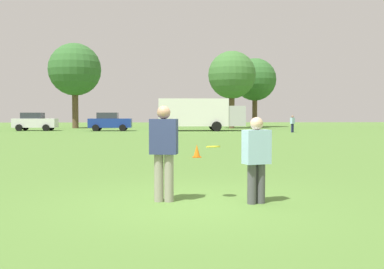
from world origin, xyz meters
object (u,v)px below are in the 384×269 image
player_thrower (164,148)px  parked_car_center (35,122)px  frisbee (213,147)px  player_defender (256,155)px  traffic_cone (197,151)px  bystander_sideline_watcher (292,123)px  box_truck (199,113)px  parked_car_mid_right (110,122)px

player_thrower → parked_car_center: bearing=109.0°
player_thrower → frisbee: (0.92, 0.18, 0.00)m
player_defender → frisbee: (-0.73, 0.46, 0.13)m
traffic_cone → bystander_sideline_watcher: bystander_sideline_watcher is taller
traffic_cone → parked_car_center: 32.63m
box_truck → bystander_sideline_watcher: size_ratio=5.53×
parked_car_center → bystander_sideline_watcher: (24.65, -5.93, -0.05)m
parked_car_mid_right → box_truck: size_ratio=0.49×
player_thrower → parked_car_center: parked_car_center is taller
parked_car_center → parked_car_mid_right: 7.64m
parked_car_center → bystander_sideline_watcher: size_ratio=2.73×
player_defender → parked_car_mid_right: (-7.09, 37.24, 0.06)m
traffic_cone → bystander_sideline_watcher: 25.62m
player_thrower → bystander_sideline_watcher: player_thrower is taller
traffic_cone → box_truck: size_ratio=0.06×
player_thrower → box_truck: size_ratio=0.21×
parked_car_mid_right → player_defender: bearing=-79.2°
frisbee → bystander_sideline_watcher: size_ratio=0.18×
parked_car_mid_right → parked_car_center: bearing=173.3°
parked_car_mid_right → box_truck: box_truck is taller
parked_car_mid_right → bystander_sideline_watcher: parked_car_mid_right is taller
traffic_cone → parked_car_mid_right: parked_car_mid_right is taller
parked_car_center → parked_car_mid_right: bearing=-6.7°
parked_car_center → box_truck: 16.59m
parked_car_center → parked_car_mid_right: size_ratio=1.00×
player_thrower → bystander_sideline_watcher: 33.96m
player_defender → frisbee: size_ratio=5.70×
player_thrower → player_defender: size_ratio=1.13×
player_defender → parked_car_center: 40.85m
frisbee → parked_car_mid_right: (-6.36, 36.78, -0.07)m
player_thrower → parked_car_mid_right: (-5.44, 36.96, -0.06)m
traffic_cone → parked_car_center: bearing=115.9°
player_thrower → parked_car_mid_right: 37.36m
bystander_sideline_watcher → traffic_cone: bearing=-113.9°
traffic_cone → box_truck: box_truck is taller
player_defender → parked_car_center: bearing=111.1°
box_truck → traffic_cone: bearing=-94.6°
player_thrower → bystander_sideline_watcher: size_ratio=1.14×
player_defender → traffic_cone: (-0.43, 8.78, -0.63)m
player_defender → player_thrower: bearing=170.4°
frisbee → parked_car_mid_right: bearing=99.8°
parked_car_center → parked_car_mid_right: same height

